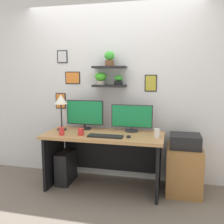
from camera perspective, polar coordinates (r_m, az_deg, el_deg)
ground_plane at (r=3.57m, az=-1.82°, el=-16.70°), size 8.00×8.00×0.00m
back_wall_assembly at (r=3.65m, az=-0.17°, el=5.96°), size 4.40×0.24×2.70m
desk at (r=3.42m, az=-1.63°, el=-8.17°), size 1.56×0.68×0.75m
monitor_left at (r=3.58m, az=-6.18°, el=-0.46°), size 0.53×0.18×0.41m
monitor_right at (r=3.42m, az=4.50°, el=-1.28°), size 0.56×0.18×0.37m
keyboard at (r=3.14m, az=-1.53°, el=-5.49°), size 0.44×0.14×0.02m
computer_mouse at (r=3.11m, az=3.75°, el=-5.56°), size 0.06×0.09×0.03m
desk_lamp at (r=3.53m, az=-11.48°, el=2.22°), size 0.18×0.18×0.50m
coffee_mug at (r=3.25m, az=-7.07°, el=-4.43°), size 0.08×0.08×0.09m
pen_cup at (r=3.30m, az=-11.35°, el=-4.28°), size 0.07×0.07×0.10m
water_cup at (r=3.15m, az=10.18°, el=-4.74°), size 0.07×0.07×0.11m
drawer_cabinet at (r=3.46m, az=15.97°, el=-12.51°), size 0.44×0.50×0.60m
printer at (r=3.34m, az=16.24°, el=-6.36°), size 0.38×0.34×0.17m
computer_tower_left at (r=3.70m, az=-10.35°, el=-12.16°), size 0.18×0.40×0.44m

